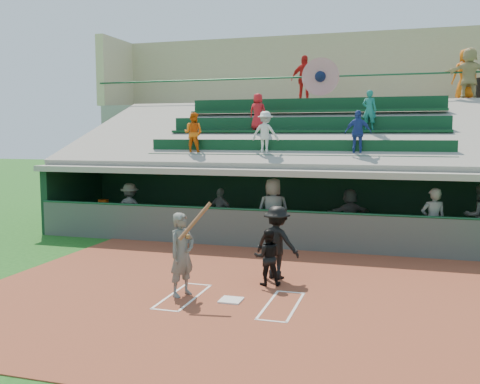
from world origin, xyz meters
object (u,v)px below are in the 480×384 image
(catcher, at_px, (267,257))
(batter_at_plate, at_px, (182,254))
(water_cooler, at_px, (103,205))
(home_plate, at_px, (231,300))
(white_table, at_px, (104,219))

(catcher, bearing_deg, batter_at_plate, 23.36)
(batter_at_plate, relative_size, water_cooler, 5.31)
(catcher, distance_m, water_cooler, 8.80)
(catcher, bearing_deg, home_plate, 55.42)
(home_plate, xyz_separation_m, catcher, (0.42, 1.31, 0.60))
(white_table, relative_size, water_cooler, 1.97)
(home_plate, distance_m, white_table, 9.27)
(home_plate, bearing_deg, batter_at_plate, 176.56)
(catcher, bearing_deg, white_table, -52.72)
(batter_at_plate, height_order, white_table, batter_at_plate)
(batter_at_plate, distance_m, catcher, 1.95)
(home_plate, bearing_deg, catcher, 72.14)
(water_cooler, bearing_deg, batter_at_plate, -48.69)
(home_plate, xyz_separation_m, batter_at_plate, (-1.06, 0.06, 0.85))
(white_table, xyz_separation_m, water_cooler, (-0.04, 0.03, 0.50))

